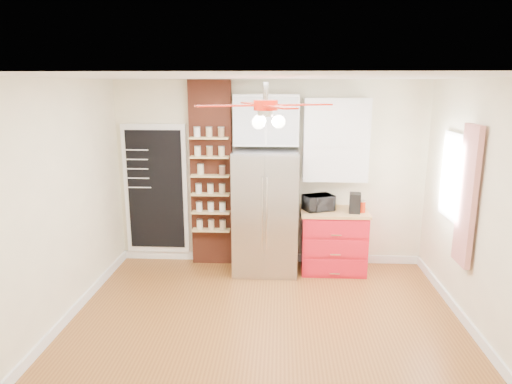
# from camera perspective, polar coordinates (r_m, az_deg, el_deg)

# --- Properties ---
(floor) EXTENTS (4.50, 4.50, 0.00)m
(floor) POSITION_cam_1_polar(r_m,az_deg,el_deg) (5.27, 1.08, -16.65)
(floor) COLOR brown
(floor) RESTS_ON ground
(ceiling) EXTENTS (4.50, 4.50, 0.00)m
(ceiling) POSITION_cam_1_polar(r_m,az_deg,el_deg) (4.56, 1.24, 14.18)
(ceiling) COLOR white
(ceiling) RESTS_ON wall_back
(wall_back) EXTENTS (4.50, 0.02, 2.70)m
(wall_back) POSITION_cam_1_polar(r_m,az_deg,el_deg) (6.69, 1.75, 2.26)
(wall_back) COLOR beige
(wall_back) RESTS_ON floor
(wall_front) EXTENTS (4.50, 0.02, 2.70)m
(wall_front) POSITION_cam_1_polar(r_m,az_deg,el_deg) (2.87, -0.27, -13.20)
(wall_front) COLOR beige
(wall_front) RESTS_ON floor
(wall_left) EXTENTS (0.02, 4.00, 2.70)m
(wall_left) POSITION_cam_1_polar(r_m,az_deg,el_deg) (5.31, -23.90, -1.81)
(wall_left) COLOR beige
(wall_left) RESTS_ON floor
(wall_right) EXTENTS (0.02, 4.00, 2.70)m
(wall_right) POSITION_cam_1_polar(r_m,az_deg,el_deg) (5.18, 26.90, -2.47)
(wall_right) COLOR beige
(wall_right) RESTS_ON floor
(chalkboard) EXTENTS (0.95, 0.05, 1.95)m
(chalkboard) POSITION_cam_1_polar(r_m,az_deg,el_deg) (6.95, -12.42, 0.27)
(chalkboard) COLOR white
(chalkboard) RESTS_ON wall_back
(brick_pillar) EXTENTS (0.60, 0.16, 2.70)m
(brick_pillar) POSITION_cam_1_polar(r_m,az_deg,el_deg) (6.68, -5.58, 2.19)
(brick_pillar) COLOR brown
(brick_pillar) RESTS_ON floor
(fridge) EXTENTS (0.90, 0.70, 1.75)m
(fridge) POSITION_cam_1_polar(r_m,az_deg,el_deg) (6.44, 1.19, -2.52)
(fridge) COLOR #AEAEB3
(fridge) RESTS_ON floor
(upper_glass_cabinet) EXTENTS (0.90, 0.35, 0.70)m
(upper_glass_cabinet) POSITION_cam_1_polar(r_m,az_deg,el_deg) (6.41, 1.31, 9.00)
(upper_glass_cabinet) COLOR white
(upper_glass_cabinet) RESTS_ON wall_back
(red_cabinet) EXTENTS (0.94, 0.64, 0.90)m
(red_cabinet) POSITION_cam_1_polar(r_m,az_deg,el_deg) (6.65, 9.61, -6.00)
(red_cabinet) COLOR red
(red_cabinet) RESTS_ON floor
(upper_shelf_unit) EXTENTS (0.90, 0.30, 1.15)m
(upper_shelf_unit) POSITION_cam_1_polar(r_m,az_deg,el_deg) (6.50, 9.93, 6.44)
(upper_shelf_unit) COLOR white
(upper_shelf_unit) RESTS_ON wall_back
(window) EXTENTS (0.04, 0.75, 1.05)m
(window) POSITION_cam_1_polar(r_m,az_deg,el_deg) (5.94, 23.53, 1.72)
(window) COLOR white
(window) RESTS_ON wall_right
(curtain) EXTENTS (0.06, 0.40, 1.55)m
(curtain) POSITION_cam_1_polar(r_m,az_deg,el_deg) (5.44, 24.90, -0.47)
(curtain) COLOR red
(curtain) RESTS_ON wall_right
(ceiling_fan) EXTENTS (1.40, 1.40, 0.44)m
(ceiling_fan) POSITION_cam_1_polar(r_m,az_deg,el_deg) (4.57, 1.22, 10.72)
(ceiling_fan) COLOR silver
(ceiling_fan) RESTS_ON ceiling
(toaster_oven) EXTENTS (0.48, 0.41, 0.22)m
(toaster_oven) POSITION_cam_1_polar(r_m,az_deg,el_deg) (6.46, 7.79, -1.33)
(toaster_oven) COLOR black
(toaster_oven) RESTS_ON red_cabinet
(coffee_maker) EXTENTS (0.18, 0.21, 0.27)m
(coffee_maker) POSITION_cam_1_polar(r_m,az_deg,el_deg) (6.43, 12.26, -1.34)
(coffee_maker) COLOR black
(coffee_maker) RESTS_ON red_cabinet
(canister_left) EXTENTS (0.11, 0.11, 0.15)m
(canister_left) POSITION_cam_1_polar(r_m,az_deg,el_deg) (6.49, 13.10, -1.81)
(canister_left) COLOR #B22309
(canister_left) RESTS_ON red_cabinet
(canister_right) EXTENTS (0.12, 0.12, 0.14)m
(canister_right) POSITION_cam_1_polar(r_m,az_deg,el_deg) (6.59, 12.47, -1.63)
(canister_right) COLOR red
(canister_right) RESTS_ON red_cabinet
(pantry_jar_oats) EXTENTS (0.11, 0.11, 0.14)m
(pantry_jar_oats) POSITION_cam_1_polar(r_m,az_deg,el_deg) (6.58, -6.94, 2.81)
(pantry_jar_oats) COLOR beige
(pantry_jar_oats) RESTS_ON brick_pillar
(pantry_jar_beans) EXTENTS (0.12, 0.12, 0.13)m
(pantry_jar_beans) POSITION_cam_1_polar(r_m,az_deg,el_deg) (6.49, -4.25, 2.66)
(pantry_jar_beans) COLOR brown
(pantry_jar_beans) RESTS_ON brick_pillar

